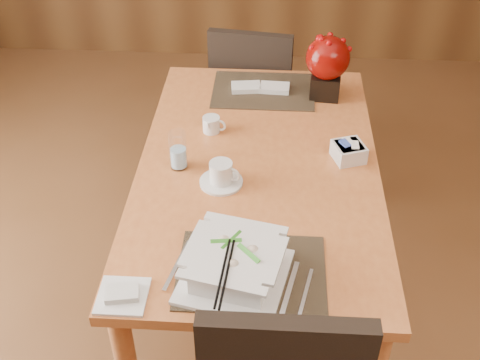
# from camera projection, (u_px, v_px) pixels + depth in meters

# --- Properties ---
(dining_table) EXTENTS (0.90, 1.50, 0.75)m
(dining_table) POSITION_uv_depth(u_px,v_px,m) (258.00, 185.00, 2.32)
(dining_table) COLOR #CA7038
(dining_table) RESTS_ON ground
(placemat_near) EXTENTS (0.45, 0.33, 0.01)m
(placemat_near) POSITION_uv_depth(u_px,v_px,m) (251.00, 272.00, 1.82)
(placemat_near) COLOR black
(placemat_near) RESTS_ON dining_table
(placemat_far) EXTENTS (0.45, 0.33, 0.01)m
(placemat_far) POSITION_uv_depth(u_px,v_px,m) (263.00, 90.00, 2.69)
(placemat_far) COLOR black
(placemat_far) RESTS_ON dining_table
(soup_setting) EXTENTS (0.36, 0.36, 0.12)m
(soup_setting) POSITION_uv_depth(u_px,v_px,m) (234.00, 265.00, 1.77)
(soup_setting) COLOR silver
(soup_setting) RESTS_ON dining_table
(coffee_cup) EXTENTS (0.16, 0.16, 0.09)m
(coffee_cup) POSITION_uv_depth(u_px,v_px,m) (221.00, 175.00, 2.15)
(coffee_cup) COLOR silver
(coffee_cup) RESTS_ON dining_table
(water_glass) EXTENTS (0.07, 0.07, 0.15)m
(water_glass) POSITION_uv_depth(u_px,v_px,m) (178.00, 150.00, 2.20)
(water_glass) COLOR white
(water_glass) RESTS_ON dining_table
(creamer_jug) EXTENTS (0.11, 0.11, 0.06)m
(creamer_jug) POSITION_uv_depth(u_px,v_px,m) (211.00, 124.00, 2.41)
(creamer_jug) COLOR silver
(creamer_jug) RESTS_ON dining_table
(sugar_caddy) EXTENTS (0.14, 0.14, 0.07)m
(sugar_caddy) POSITION_uv_depth(u_px,v_px,m) (349.00, 152.00, 2.27)
(sugar_caddy) COLOR silver
(sugar_caddy) RESTS_ON dining_table
(berry_decor) EXTENTS (0.19, 0.19, 0.28)m
(berry_decor) POSITION_uv_depth(u_px,v_px,m) (327.00, 63.00, 2.56)
(berry_decor) COLOR black
(berry_decor) RESTS_ON dining_table
(napkins_far) EXTENTS (0.26, 0.10, 0.02)m
(napkins_far) POSITION_uv_depth(u_px,v_px,m) (262.00, 88.00, 2.68)
(napkins_far) COLOR silver
(napkins_far) RESTS_ON dining_table
(bread_plate) EXTENTS (0.15, 0.15, 0.01)m
(bread_plate) POSITION_uv_depth(u_px,v_px,m) (123.00, 296.00, 1.75)
(bread_plate) COLOR silver
(bread_plate) RESTS_ON dining_table
(far_chair) EXTENTS (0.48, 0.48, 0.91)m
(far_chair) POSITION_uv_depth(u_px,v_px,m) (253.00, 96.00, 3.12)
(far_chair) COLOR black
(far_chair) RESTS_ON ground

